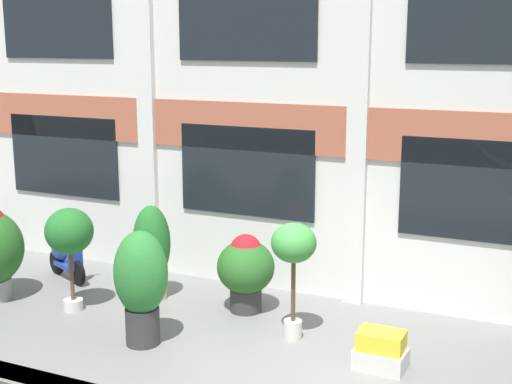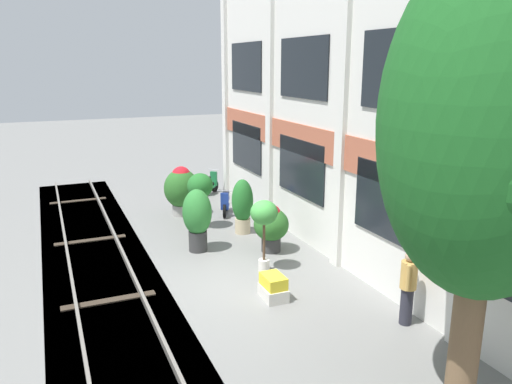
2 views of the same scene
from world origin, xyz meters
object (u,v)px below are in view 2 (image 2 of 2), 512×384
(potted_plant_tall_urn, at_px, (264,217))
(potted_plant_stone_basin, at_px, (243,204))
(scooter_second_parked, at_px, (209,184))
(potted_plant_square_trough, at_px, (273,288))
(broadleaf_tree, at_px, (490,132))
(potted_plant_fluted_column, at_px, (197,215))
(resident_by_doorway, at_px, (408,286))
(potted_plant_low_pan, at_px, (200,187))
(potted_plant_glazed_jar, at_px, (271,225))
(scooter_near_curb, at_px, (226,202))
(potted_plant_ribbed_drum, at_px, (182,188))

(potted_plant_tall_urn, bearing_deg, potted_plant_stone_basin, 168.69)
(scooter_second_parked, bearing_deg, potted_plant_square_trough, -141.73)
(broadleaf_tree, bearing_deg, potted_plant_square_trough, -166.16)
(potted_plant_square_trough, xyz_separation_m, potted_plant_fluted_column, (-3.62, -0.71, 0.80))
(scooter_second_parked, bearing_deg, broadleaf_tree, -134.31)
(scooter_second_parked, distance_m, resident_by_doorway, 11.75)
(broadleaf_tree, xyz_separation_m, potted_plant_low_pan, (-10.08, -1.14, -2.99))
(potted_plant_square_trough, relative_size, potted_plant_tall_urn, 0.39)
(resident_by_doorway, bearing_deg, potted_plant_low_pan, -30.52)
(broadleaf_tree, bearing_deg, potted_plant_stone_basin, -179.65)
(potted_plant_glazed_jar, relative_size, potted_plant_square_trough, 1.85)
(potted_plant_low_pan, height_order, resident_by_doorway, potted_plant_low_pan)
(potted_plant_low_pan, distance_m, potted_plant_fluted_column, 2.06)
(potted_plant_stone_basin, relative_size, scooter_near_curb, 1.36)
(broadleaf_tree, height_order, potted_plant_stone_basin, broadleaf_tree)
(potted_plant_tall_urn, xyz_separation_m, resident_by_doorway, (3.68, 1.60, -0.61))
(potted_plant_glazed_jar, xyz_separation_m, potted_plant_ribbed_drum, (-4.52, -1.41, 0.18))
(scooter_near_curb, height_order, scooter_second_parked, same)
(potted_plant_low_pan, bearing_deg, potted_plant_glazed_jar, 23.98)
(potted_plant_ribbed_drum, height_order, scooter_near_curb, potted_plant_ribbed_drum)
(potted_plant_low_pan, xyz_separation_m, potted_plant_ribbed_drum, (-1.72, -0.17, -0.42))
(potted_plant_square_trough, bearing_deg, potted_plant_ribbed_drum, -178.47)
(potted_plant_square_trough, xyz_separation_m, scooter_second_parked, (-9.60, 1.55, 0.16))
(potted_plant_glazed_jar, bearing_deg, scooter_second_parked, 177.21)
(potted_plant_glazed_jar, distance_m, potted_plant_fluted_column, 2.14)
(potted_plant_fluted_column, height_order, scooter_second_parked, potted_plant_fluted_column)
(potted_plant_low_pan, relative_size, potted_plant_ribbed_drum, 1.05)
(potted_plant_ribbed_drum, bearing_deg, potted_plant_stone_basin, 25.00)
(potted_plant_glazed_jar, height_order, scooter_second_parked, potted_plant_glazed_jar)
(potted_plant_tall_urn, xyz_separation_m, potted_plant_fluted_column, (-2.07, -1.17, -0.40))
(potted_plant_low_pan, distance_m, potted_plant_stone_basin, 1.52)
(potted_plant_glazed_jar, height_order, scooter_near_curb, potted_plant_glazed_jar)
(potted_plant_ribbed_drum, xyz_separation_m, scooter_second_parked, (-2.34, 1.75, -0.53))
(potted_plant_ribbed_drum, bearing_deg, scooter_second_parked, 143.21)
(potted_plant_ribbed_drum, bearing_deg, potted_plant_low_pan, 5.72)
(potted_plant_square_trough, height_order, potted_plant_fluted_column, potted_plant_fluted_column)
(potted_plant_low_pan, bearing_deg, potted_plant_fluted_column, -19.72)
(resident_by_doorway, bearing_deg, scooter_second_parked, -43.22)
(broadleaf_tree, xyz_separation_m, potted_plant_square_trough, (-4.54, -1.12, -4.10))
(scooter_near_curb, bearing_deg, potted_plant_tall_urn, 15.25)
(broadleaf_tree, height_order, potted_plant_glazed_jar, broadleaf_tree)
(potted_plant_square_trough, xyz_separation_m, potted_plant_tall_urn, (-1.56, 0.46, 1.20))
(potted_plant_square_trough, relative_size, potted_plant_ribbed_drum, 0.43)
(potted_plant_square_trough, distance_m, potted_plant_ribbed_drum, 7.30)
(potted_plant_glazed_jar, height_order, potted_plant_square_trough, potted_plant_glazed_jar)
(potted_plant_fluted_column, height_order, resident_by_doorway, potted_plant_fluted_column)
(potted_plant_tall_urn, height_order, potted_plant_stone_basin, potted_plant_tall_urn)
(potted_plant_ribbed_drum, bearing_deg, potted_plant_square_trough, 1.53)
(potted_plant_square_trough, relative_size, potted_plant_fluted_column, 0.41)
(potted_plant_ribbed_drum, height_order, resident_by_doorway, potted_plant_ribbed_drum)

